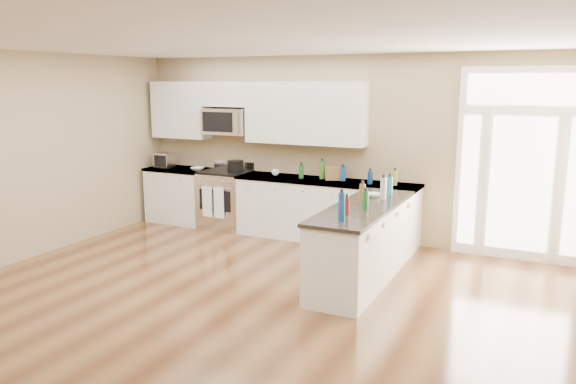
{
  "coord_description": "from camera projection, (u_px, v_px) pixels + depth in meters",
  "views": [
    {
      "loc": [
        2.96,
        -4.07,
        2.4
      ],
      "look_at": [
        0.03,
        2.0,
        1.07
      ],
      "focal_mm": 35.0,
      "sensor_mm": 36.0,
      "label": 1
    }
  ],
  "objects": [
    {
      "name": "ground",
      "position": [
        194.0,
        339.0,
        5.32
      ],
      "size": [
        8.0,
        8.0,
        0.0
      ],
      "primitive_type": "plane",
      "color": "#512D16"
    },
    {
      "name": "room_shell",
      "position": [
        188.0,
        160.0,
        4.99
      ],
      "size": [
        8.0,
        8.0,
        8.0
      ],
      "color": "tan",
      "rests_on": "ground"
    },
    {
      "name": "back_cabinet_left",
      "position": [
        180.0,
        197.0,
        9.72
      ],
      "size": [
        1.1,
        0.66,
        0.94
      ],
      "color": "white",
      "rests_on": "ground"
    },
    {
      "name": "back_cabinet_right",
      "position": [
        325.0,
        212.0,
        8.56
      ],
      "size": [
        2.85,
        0.66,
        0.94
      ],
      "color": "white",
      "rests_on": "ground"
    },
    {
      "name": "peninsula_cabinet",
      "position": [
        363.0,
        246.0,
        6.82
      ],
      "size": [
        0.69,
        2.32,
        0.94
      ],
      "color": "white",
      "rests_on": "ground"
    },
    {
      "name": "upper_cabinet_left",
      "position": [
        181.0,
        110.0,
        9.57
      ],
      "size": [
        1.04,
        0.33,
        0.95
      ],
      "primitive_type": "cube",
      "color": "white",
      "rests_on": "room_shell"
    },
    {
      "name": "upper_cabinet_right",
      "position": [
        305.0,
        113.0,
        8.58
      ],
      "size": [
        1.94,
        0.33,
        0.95
      ],
      "primitive_type": "cube",
      "color": "white",
      "rests_on": "room_shell"
    },
    {
      "name": "upper_cabinet_short",
      "position": [
        228.0,
        94.0,
        9.12
      ],
      "size": [
        0.82,
        0.33,
        0.4
      ],
      "primitive_type": "cube",
      "color": "white",
      "rests_on": "room_shell"
    },
    {
      "name": "microwave",
      "position": [
        227.0,
        121.0,
        9.17
      ],
      "size": [
        0.78,
        0.41,
        0.42
      ],
      "color": "silver",
      "rests_on": "room_shell"
    },
    {
      "name": "entry_door",
      "position": [
        522.0,
        165.0,
        7.48
      ],
      "size": [
        1.7,
        0.1,
        2.6
      ],
      "color": "white",
      "rests_on": "ground"
    },
    {
      "name": "kitchen_range",
      "position": [
        226.0,
        199.0,
        9.32
      ],
      "size": [
        0.78,
        0.69,
        1.08
      ],
      "color": "silver",
      "rests_on": "ground"
    },
    {
      "name": "stockpot",
      "position": [
        236.0,
        166.0,
        9.12
      ],
      "size": [
        0.34,
        0.34,
        0.2
      ],
      "primitive_type": "cylinder",
      "rotation": [
        0.0,
        0.0,
        -0.32
      ],
      "color": "black",
      "rests_on": "kitchen_range"
    },
    {
      "name": "toaster_oven",
      "position": [
        164.0,
        160.0,
        9.67
      ],
      "size": [
        0.31,
        0.25,
        0.26
      ],
      "primitive_type": "cube",
      "rotation": [
        0.0,
        0.0,
        -0.05
      ],
      "color": "silver",
      "rests_on": "back_cabinet_left"
    },
    {
      "name": "cardboard_box",
      "position": [
        334.0,
        173.0,
        8.48
      ],
      "size": [
        0.3,
        0.26,
        0.2
      ],
      "primitive_type": "cube",
      "rotation": [
        0.0,
        0.0,
        0.38
      ],
      "color": "brown",
      "rests_on": "back_cabinet_right"
    },
    {
      "name": "bowl_left",
      "position": [
        197.0,
        169.0,
        9.37
      ],
      "size": [
        0.22,
        0.22,
        0.05
      ],
      "primitive_type": "imported",
      "rotation": [
        0.0,
        0.0,
        0.05
      ],
      "color": "white",
      "rests_on": "back_cabinet_left"
    },
    {
      "name": "bowl_peninsula",
      "position": [
        373.0,
        195.0,
        7.22
      ],
      "size": [
        0.17,
        0.17,
        0.05
      ],
      "primitive_type": "imported",
      "rotation": [
        0.0,
        0.0,
        0.03
      ],
      "color": "white",
      "rests_on": "peninsula_cabinet"
    },
    {
      "name": "cup_counter",
      "position": [
        275.0,
        173.0,
        8.87
      ],
      "size": [
        0.14,
        0.14,
        0.09
      ],
      "primitive_type": "imported",
      "rotation": [
        0.0,
        0.0,
        -0.19
      ],
      "color": "white",
      "rests_on": "back_cabinet_right"
    },
    {
      "name": "counter_bottles",
      "position": [
        355.0,
        184.0,
        7.44
      ],
      "size": [
        1.65,
        2.46,
        0.31
      ],
      "color": "#19591E",
      "rests_on": "back_cabinet_right"
    }
  ]
}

